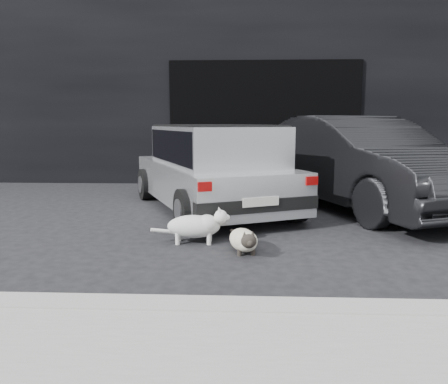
{
  "coord_description": "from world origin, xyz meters",
  "views": [
    {
      "loc": [
        0.56,
        -5.38,
        1.32
      ],
      "look_at": [
        0.33,
        -0.17,
        0.49
      ],
      "focal_mm": 35.0,
      "sensor_mm": 36.0,
      "label": 1
    }
  ],
  "objects_px": {
    "silver_hatchback": "(213,164)",
    "cat_white": "(197,225)",
    "cat_siamese": "(244,240)",
    "second_car": "(359,162)"
  },
  "relations": [
    {
      "from": "second_car",
      "to": "cat_white",
      "type": "bearing_deg",
      "value": -158.48
    },
    {
      "from": "silver_hatchback",
      "to": "cat_white",
      "type": "distance_m",
      "value": 1.92
    },
    {
      "from": "silver_hatchback",
      "to": "cat_white",
      "type": "height_order",
      "value": "silver_hatchback"
    },
    {
      "from": "cat_white",
      "to": "cat_siamese",
      "type": "bearing_deg",
      "value": 56.02
    },
    {
      "from": "silver_hatchback",
      "to": "cat_white",
      "type": "xyz_separation_m",
      "value": [
        -0.04,
        -1.85,
        -0.51
      ]
    },
    {
      "from": "silver_hatchback",
      "to": "second_car",
      "type": "height_order",
      "value": "second_car"
    },
    {
      "from": "silver_hatchback",
      "to": "second_car",
      "type": "bearing_deg",
      "value": -16.5
    },
    {
      "from": "silver_hatchback",
      "to": "cat_siamese",
      "type": "xyz_separation_m",
      "value": [
        0.48,
        -2.18,
        -0.58
      ]
    },
    {
      "from": "silver_hatchback",
      "to": "cat_white",
      "type": "bearing_deg",
      "value": -115.05
    },
    {
      "from": "second_car",
      "to": "cat_white",
      "type": "xyz_separation_m",
      "value": [
        -2.29,
        -2.13,
        -0.52
      ]
    }
  ]
}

